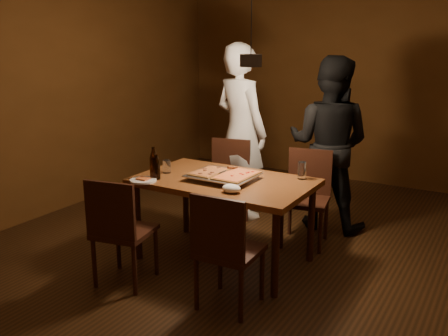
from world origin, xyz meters
The scene contains 19 objects.
room_shell centered at (0.00, 0.00, 1.40)m, with size 6.00×6.00×6.00m.
dining_table centered at (-0.18, -0.13, 0.68)m, with size 1.50×0.90×0.75m.
chair_far_left centered at (-0.61, 0.69, 0.54)m, with size 0.50×0.50×0.49m.
chair_far_right centered at (0.28, 0.66, 0.54)m, with size 0.49×0.49×0.49m.
chair_near_left centered at (-0.64, -0.96, 0.54)m, with size 0.49×0.49×0.49m.
chair_near_right centered at (0.26, -0.86, 0.54)m, with size 0.44×0.44×0.49m.
pizza_tray centered at (-0.18, -0.14, 0.77)m, with size 0.55×0.45×0.05m, color silver.
pizza_meat centered at (-0.31, -0.16, 0.81)m, with size 0.22×0.35×0.02m, color maroon.
pizza_cheese centered at (-0.05, -0.13, 0.81)m, with size 0.26×0.42×0.02m, color gold.
spatula centered at (-0.19, -0.12, 0.81)m, with size 0.09×0.24×0.04m, color silver, non-canonical shape.
beer_bottle_a centered at (-0.71, -0.41, 0.89)m, with size 0.07×0.07×0.28m.
beer_bottle_b centered at (-0.67, -0.42, 0.86)m, with size 0.06×0.06×0.22m.
water_glass_left centered at (-0.73, -0.21, 0.81)m, with size 0.07×0.07×0.12m, color silver.
water_glass_right centered at (0.39, 0.23, 0.82)m, with size 0.07×0.07×0.15m, color silver.
plate_slice centered at (-0.74, -0.53, 0.76)m, with size 0.23×0.23×0.03m.
napkin centered at (0.06, -0.42, 0.78)m, with size 0.16×0.12×0.06m, color white.
diner_white centered at (-0.62, 0.98, 0.94)m, with size 0.69×0.45×1.88m, color white.
diner_dark centered at (0.31, 1.14, 0.88)m, with size 0.86×0.67×1.76m, color black.
pendant_lamp centered at (0.00, 0.00, 1.76)m, with size 0.18×0.18×1.10m.
Camera 1 is at (1.93, -3.67, 1.94)m, focal length 40.00 mm.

